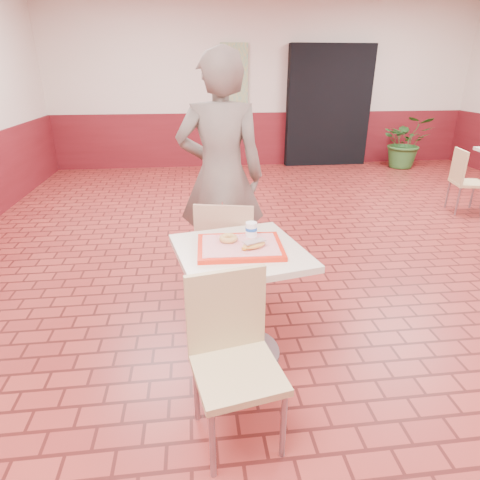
{
  "coord_description": "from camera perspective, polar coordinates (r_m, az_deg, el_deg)",
  "views": [
    {
      "loc": [
        -1.43,
        -2.91,
        1.76
      ],
      "look_at": [
        -1.17,
        -0.75,
        0.83
      ],
      "focal_mm": 30.0,
      "sensor_mm": 36.0,
      "label": 1
    }
  ],
  "objects": [
    {
      "name": "wainscot_band",
      "position": [
        3.48,
        17.98,
        0.65
      ],
      "size": [
        8.0,
        10.0,
        1.0
      ],
      "color": "#5A1117",
      "rests_on": "ground"
    },
    {
      "name": "chair_main_back",
      "position": [
        3.0,
        -1.96,
        -1.68
      ],
      "size": [
        0.5,
        0.5,
        0.91
      ],
      "rotation": [
        0.0,
        0.0,
        2.92
      ],
      "color": "tan",
      "rests_on": "ground"
    },
    {
      "name": "paper_cup",
      "position": [
        2.48,
        1.61,
        1.53
      ],
      "size": [
        0.07,
        0.07,
        0.09
      ],
      "rotation": [
        0.0,
        0.0,
        0.29
      ],
      "color": "white",
      "rests_on": "serving_tray"
    },
    {
      "name": "corridor_doorway",
      "position": [
        8.25,
        12.44,
        18.01
      ],
      "size": [
        1.6,
        0.22,
        2.2
      ],
      "primitive_type": "cube",
      "color": "black",
      "rests_on": "ground"
    },
    {
      "name": "ring_donut",
      "position": [
        2.42,
        -1.67,
        0.24
      ],
      "size": [
        0.13,
        0.13,
        0.04
      ],
      "primitive_type": "torus",
      "rotation": [
        0.0,
        0.0,
        -0.12
      ],
      "color": "tan",
      "rests_on": "serving_tray"
    },
    {
      "name": "chair_second_left",
      "position": [
        6.04,
        29.28,
        7.73
      ],
      "size": [
        0.45,
        0.45,
        0.82
      ],
      "rotation": [
        0.0,
        0.0,
        1.38
      ],
      "color": "#D8C182",
      "rests_on": "ground"
    },
    {
      "name": "main_table",
      "position": [
        2.51,
        0.0,
        -6.57
      ],
      "size": [
        0.73,
        0.73,
        0.77
      ],
      "rotation": [
        0.0,
        0.0,
        0.21
      ],
      "color": "beige",
      "rests_on": "ground"
    },
    {
      "name": "serving_tray",
      "position": [
        2.39,
        0.0,
        -0.99
      ],
      "size": [
        0.5,
        0.39,
        0.03
      ],
      "rotation": [
        0.0,
        0.0,
        -0.04
      ],
      "color": "red",
      "rests_on": "main_table"
    },
    {
      "name": "long_john_donut",
      "position": [
        2.33,
        1.94,
        -0.67
      ],
      "size": [
        0.17,
        0.13,
        0.05
      ],
      "rotation": [
        0.0,
        0.0,
        0.43
      ],
      "color": "gold",
      "rests_on": "serving_tray"
    },
    {
      "name": "room_shell",
      "position": [
        3.25,
        20.21,
        17.15
      ],
      "size": [
        8.01,
        10.01,
        3.01
      ],
      "color": "maroon",
      "rests_on": "ground"
    },
    {
      "name": "potted_plant",
      "position": [
        8.46,
        22.54,
        12.77
      ],
      "size": [
        1.07,
        0.99,
        0.98
      ],
      "primitive_type": "imported",
      "rotation": [
        0.0,
        0.0,
        -0.3
      ],
      "color": "#2C6026",
      "rests_on": "ground"
    },
    {
      "name": "customer",
      "position": [
        3.28,
        -2.72,
        8.96
      ],
      "size": [
        0.74,
        0.52,
        1.93
      ],
      "primitive_type": "imported",
      "rotation": [
        0.0,
        0.0,
        3.06
      ],
      "color": "#6A5D52",
      "rests_on": "ground"
    },
    {
      "name": "promo_poster",
      "position": [
        7.9,
        -0.82,
        21.94
      ],
      "size": [
        0.5,
        0.03,
        1.2
      ],
      "primitive_type": "cube",
      "color": "gray",
      "rests_on": "wainscot_band"
    },
    {
      "name": "chair_main_front",
      "position": [
        2.04,
        -1.01,
        -15.49
      ],
      "size": [
        0.48,
        0.48,
        0.88
      ],
      "rotation": [
        0.0,
        0.0,
        0.19
      ],
      "color": "tan",
      "rests_on": "ground"
    }
  ]
}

